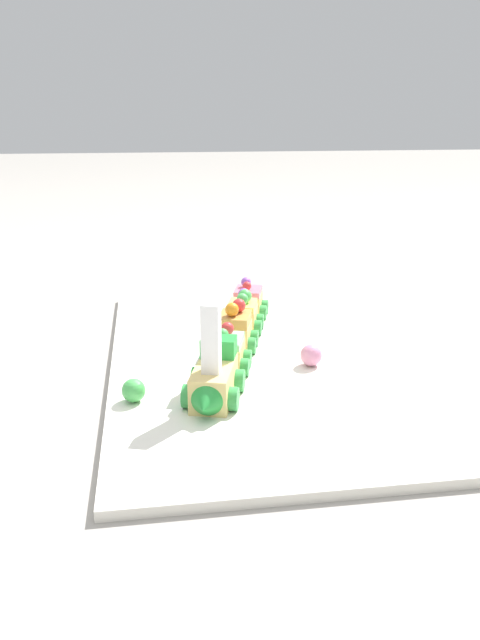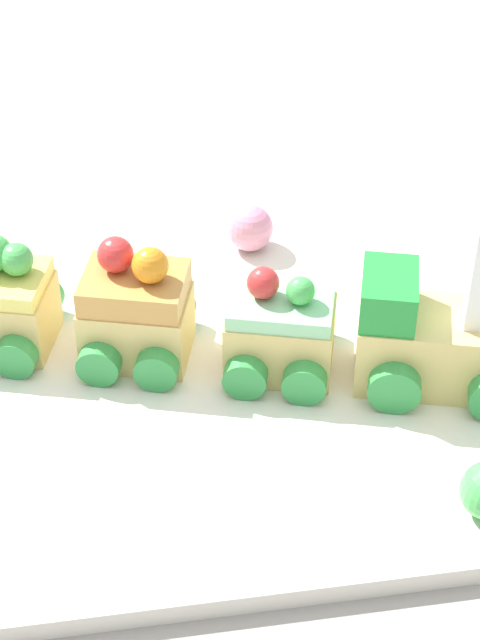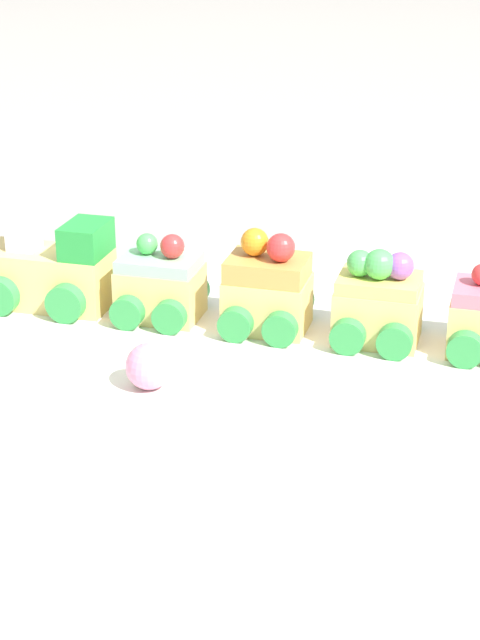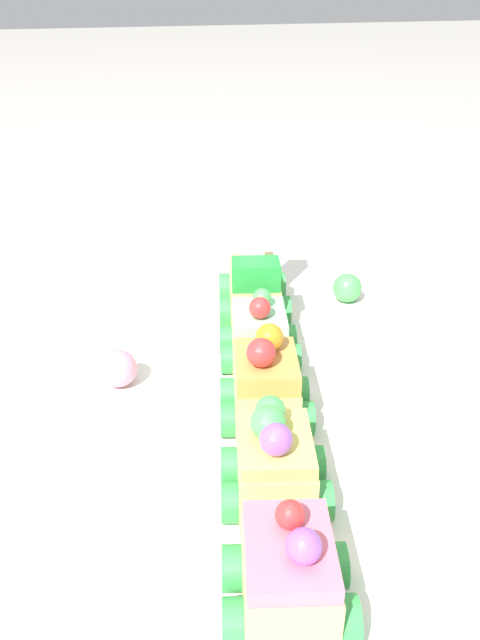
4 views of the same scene
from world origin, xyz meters
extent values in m
plane|color=gray|center=(0.00, 0.00, 0.00)|extent=(10.00, 10.00, 0.00)
cube|color=white|center=(0.00, 0.00, 0.01)|extent=(0.69, 0.37, 0.01)
cube|color=#E5C675|center=(0.13, -0.06, 0.03)|extent=(0.11, 0.07, 0.04)
cube|color=green|center=(0.10, -0.05, 0.07)|extent=(0.04, 0.05, 0.02)
cylinder|color=green|center=(0.10, -0.08, 0.03)|extent=(0.03, 0.02, 0.03)
cylinder|color=green|center=(0.11, -0.02, 0.03)|extent=(0.03, 0.02, 0.03)
cube|color=#E5C675|center=(0.05, -0.03, 0.03)|extent=(0.07, 0.06, 0.04)
cube|color=#93DBA3|center=(0.05, -0.03, 0.06)|extent=(0.07, 0.06, 0.01)
sphere|color=red|center=(0.04, -0.03, 0.07)|extent=(0.02, 0.02, 0.02)
sphere|color=#4CBC56|center=(0.05, -0.04, 0.07)|extent=(0.02, 0.02, 0.02)
cylinder|color=green|center=(0.05, -0.06, 0.02)|extent=(0.03, 0.02, 0.02)
cylinder|color=green|center=(0.07, -0.01, 0.02)|extent=(0.03, 0.02, 0.02)
cylinder|color=green|center=(0.02, -0.05, 0.02)|extent=(0.03, 0.02, 0.02)
cylinder|color=green|center=(0.04, 0.00, 0.02)|extent=(0.03, 0.02, 0.02)
cube|color=#E5C675|center=(-0.03, -0.01, 0.03)|extent=(0.07, 0.06, 0.04)
cube|color=#CC9347|center=(-0.03, -0.01, 0.06)|extent=(0.07, 0.06, 0.02)
sphere|color=red|center=(-0.04, 0.00, 0.08)|extent=(0.03, 0.03, 0.02)
sphere|color=orange|center=(-0.02, -0.01, 0.08)|extent=(0.03, 0.03, 0.02)
cylinder|color=green|center=(-0.03, -0.04, 0.02)|extent=(0.03, 0.02, 0.02)
cylinder|color=green|center=(-0.01, 0.01, 0.02)|extent=(0.03, 0.02, 0.02)
cylinder|color=green|center=(-0.06, -0.03, 0.02)|extent=(0.03, 0.02, 0.02)
cylinder|color=green|center=(-0.04, 0.02, 0.02)|extent=(0.03, 0.02, 0.02)
cube|color=#E5C675|center=(-0.11, 0.02, 0.03)|extent=(0.07, 0.06, 0.04)
sphere|color=#4CBC56|center=(-0.10, 0.01, 0.07)|extent=(0.02, 0.02, 0.02)
cylinder|color=green|center=(-0.10, -0.02, 0.02)|extent=(0.03, 0.02, 0.02)
cylinder|color=green|center=(-0.09, 0.04, 0.02)|extent=(0.03, 0.02, 0.02)
sphere|color=pink|center=(0.05, 0.09, 0.03)|extent=(0.03, 0.03, 0.03)
camera|label=1|loc=(0.83, -0.13, 0.35)|focal=35.00mm
camera|label=2|loc=(-0.05, -0.48, 0.41)|focal=60.00mm
camera|label=3|loc=(0.00, 0.71, 0.32)|focal=60.00mm
camera|label=4|loc=(-0.38, 0.13, 0.30)|focal=35.00mm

